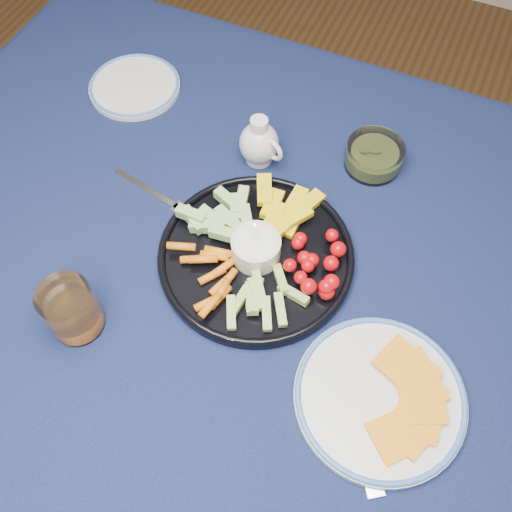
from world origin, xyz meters
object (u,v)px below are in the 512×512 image
at_px(dining_table, 317,305).
at_px(creamer_pitcher, 259,143).
at_px(pickle_bowl, 374,157).
at_px(cheese_plate, 380,396).
at_px(juice_tumbler, 72,312).
at_px(side_plate_extra, 135,86).
at_px(crudite_platter, 255,253).

distance_m(dining_table, creamer_pitcher, 0.31).
height_order(pickle_bowl, cheese_plate, pickle_bowl).
bearing_deg(creamer_pitcher, cheese_plate, -45.19).
height_order(dining_table, juice_tumbler, juice_tumbler).
bearing_deg(pickle_bowl, side_plate_extra, -179.34).
xyz_separation_m(creamer_pitcher, cheese_plate, (0.34, -0.35, -0.03)).
height_order(crudite_platter, pickle_bowl, crudite_platter).
xyz_separation_m(cheese_plate, side_plate_extra, (-0.65, 0.41, -0.01)).
xyz_separation_m(dining_table, cheese_plate, (0.15, -0.15, 0.10)).
bearing_deg(creamer_pitcher, pickle_bowl, 20.42).
bearing_deg(creamer_pitcher, dining_table, -44.77).
relative_size(pickle_bowl, juice_tumbler, 1.08).
xyz_separation_m(creamer_pitcher, pickle_bowl, (0.20, 0.07, -0.02)).
relative_size(creamer_pitcher, juice_tumbler, 1.04).
relative_size(crudite_platter, pickle_bowl, 3.11).
bearing_deg(cheese_plate, creamer_pitcher, 134.81).
bearing_deg(side_plate_extra, creamer_pitcher, -12.37).
bearing_deg(crudite_platter, cheese_plate, -28.78).
height_order(cheese_plate, side_plate_extra, cheese_plate).
height_order(cheese_plate, juice_tumbler, juice_tumbler).
distance_m(creamer_pitcher, cheese_plate, 0.49).
distance_m(dining_table, side_plate_extra, 0.58).
bearing_deg(pickle_bowl, creamer_pitcher, -159.58).
xyz_separation_m(crudite_platter, creamer_pitcher, (-0.08, 0.20, 0.02)).
xyz_separation_m(dining_table, creamer_pitcher, (-0.20, 0.20, 0.13)).
height_order(creamer_pitcher, cheese_plate, creamer_pitcher).
height_order(crudite_platter, creamer_pitcher, crudite_platter).
bearing_deg(cheese_plate, dining_table, 134.26).
xyz_separation_m(crudite_platter, juice_tumbler, (-0.20, -0.22, 0.02)).
height_order(crudite_platter, cheese_plate, crudite_platter).
xyz_separation_m(dining_table, side_plate_extra, (-0.51, 0.27, 0.10)).
xyz_separation_m(crudite_platter, cheese_plate, (0.26, -0.14, -0.01)).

